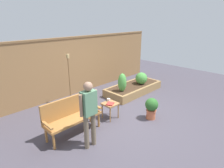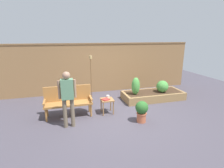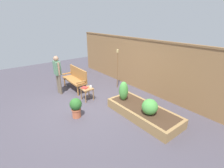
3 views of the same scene
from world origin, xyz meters
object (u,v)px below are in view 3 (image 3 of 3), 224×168
object	(u,v)px
shrub_near_bench	(124,91)
book_on_table	(85,88)
garden_bench	(76,77)
shrub_far_corner	(150,107)
person_by_bench	(58,72)
side_table	(87,90)
potted_boxwood	(76,107)
cup_on_table	(91,87)
tiki_torch	(117,62)

from	to	relation	value
shrub_near_bench	book_on_table	bearing A→B (deg)	-150.77
garden_bench	shrub_far_corner	world-z (taller)	garden_bench
garden_bench	book_on_table	distance (m)	1.17
book_on_table	shrub_far_corner	bearing A→B (deg)	-10.84
shrub_near_bench	person_by_bench	distance (m)	2.82
side_table	potted_boxwood	distance (m)	1.19
cup_on_table	potted_boxwood	xyz separation A→B (m)	(0.76, -0.99, -0.16)
tiki_torch	person_by_bench	distance (m)	2.48
cup_on_table	shrub_near_bench	distance (m)	1.33
garden_bench	shrub_near_bench	xyz separation A→B (m)	(2.48, 0.53, 0.09)
garden_bench	shrub_near_bench	world-z (taller)	shrub_near_bench
book_on_table	potted_boxwood	bearing A→B (deg)	-70.10
side_table	person_by_bench	xyz separation A→B (m)	(-1.22, -0.60, 0.54)
book_on_table	person_by_bench	distance (m)	1.35
cup_on_table	shrub_far_corner	xyz separation A→B (m)	(2.34, 0.55, 0.01)
cup_on_table	person_by_bench	bearing A→B (deg)	-150.38
cup_on_table	shrub_far_corner	bearing A→B (deg)	13.30
garden_bench	cup_on_table	distance (m)	1.27
shrub_near_bench	tiki_torch	bearing A→B (deg)	146.98
shrub_near_bench	person_by_bench	world-z (taller)	person_by_bench
garden_bench	person_by_bench	size ratio (longest dim) A/B	0.92
side_table	shrub_near_bench	xyz separation A→B (m)	(1.27, 0.69, 0.23)
tiki_torch	cup_on_table	bearing A→B (deg)	-78.74
garden_bench	tiki_torch	xyz separation A→B (m)	(0.96, 1.51, 0.62)
cup_on_table	tiki_torch	distance (m)	1.70
side_table	tiki_torch	bearing A→B (deg)	98.30
garden_bench	shrub_far_corner	bearing A→B (deg)	8.28
potted_boxwood	tiki_torch	distance (m)	2.86
shrub_far_corner	potted_boxwood	bearing A→B (deg)	-135.70
side_table	shrub_near_bench	world-z (taller)	shrub_near_bench
potted_boxwood	shrub_near_bench	xyz separation A→B (m)	(0.45, 1.55, 0.27)
side_table	book_on_table	xyz separation A→B (m)	(-0.06, -0.06, 0.10)
shrub_near_bench	tiki_torch	world-z (taller)	tiki_torch
person_by_bench	book_on_table	bearing A→B (deg)	24.88
cup_on_table	shrub_near_bench	size ratio (longest dim) A/B	0.19
person_by_bench	cup_on_table	bearing A→B (deg)	29.62
side_table	potted_boxwood	size ratio (longest dim) A/B	0.75
book_on_table	shrub_near_bench	distance (m)	1.53
person_by_bench	tiki_torch	bearing A→B (deg)	66.67
shrub_far_corner	book_on_table	bearing A→B (deg)	-163.18
shrub_near_bench	shrub_far_corner	size ratio (longest dim) A/B	1.43
garden_bench	cup_on_table	xyz separation A→B (m)	(1.27, -0.03, -0.02)
garden_bench	book_on_table	xyz separation A→B (m)	(1.15, -0.22, -0.05)
cup_on_table	tiki_torch	world-z (taller)	tiki_torch
side_table	person_by_bench	world-z (taller)	person_by_bench
side_table	tiki_torch	distance (m)	1.86
side_table	person_by_bench	size ratio (longest dim) A/B	0.31
shrub_far_corner	side_table	bearing A→B (deg)	-164.02
side_table	shrub_near_bench	bearing A→B (deg)	28.43
side_table	potted_boxwood	xyz separation A→B (m)	(0.82, -0.86, -0.03)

